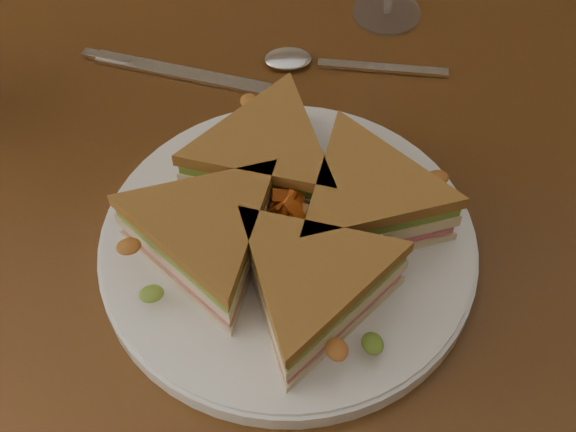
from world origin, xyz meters
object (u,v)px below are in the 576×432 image
at_px(table, 241,260).
at_px(knife, 177,73).
at_px(plate, 288,247).
at_px(spoon, 311,62).
at_px(sandwich_wedges, 288,220).

xyz_separation_m(table, knife, (-0.06, 0.16, 0.10)).
xyz_separation_m(table, plate, (0.04, -0.06, 0.11)).
distance_m(table, plate, 0.13).
height_order(table, spoon, spoon).
bearing_deg(knife, table, -51.96).
bearing_deg(table, spoon, 64.85).
xyz_separation_m(sandwich_wedges, knife, (-0.10, 0.22, -0.04)).
height_order(sandwich_wedges, knife, sandwich_wedges).
height_order(table, knife, knife).
xyz_separation_m(table, sandwich_wedges, (0.04, -0.06, 0.14)).
height_order(spoon, knife, spoon).
xyz_separation_m(spoon, knife, (-0.13, -0.01, -0.00)).
bearing_deg(plate, sandwich_wedges, 135.00).
xyz_separation_m(plate, spoon, (0.04, 0.23, -0.00)).
bearing_deg(sandwich_wedges, knife, 114.05).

